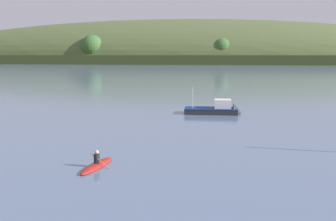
{
  "coord_description": "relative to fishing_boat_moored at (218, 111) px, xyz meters",
  "views": [
    {
      "loc": [
        -3.25,
        -0.85,
        5.89
      ],
      "look_at": [
        -7.39,
        31.01,
        1.35
      ],
      "focal_mm": 43.03,
      "sensor_mm": 36.0,
      "label": 1
    }
  ],
  "objects": [
    {
      "name": "far_shoreline_hill",
      "position": [
        -27.39,
        230.87,
        -0.06
      ],
      "size": [
        493.99,
        102.53,
        57.36
      ],
      "rotation": [
        0.0,
        0.0,
        0.0
      ],
      "color": "#35401E",
      "rests_on": "ground"
    },
    {
      "name": "fishing_boat_moored",
      "position": [
        0.0,
        0.0,
        0.0
      ],
      "size": [
        5.6,
        2.28,
        3.4
      ],
      "rotation": [
        0.0,
        0.0,
        0.02
      ],
      "color": "#232328",
      "rests_on": "ground"
    },
    {
      "name": "canoe_with_paddler",
      "position": [
        -6.14,
        -19.87,
        -0.19
      ],
      "size": [
        1.52,
        3.47,
        1.02
      ],
      "rotation": [
        0.0,
        0.0,
        4.55
      ],
      "color": "maroon",
      "rests_on": "ground"
    }
  ]
}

